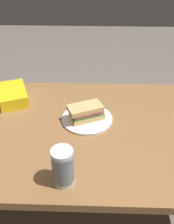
{
  "coord_description": "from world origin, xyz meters",
  "views": [
    {
      "loc": [
        0.02,
        1.02,
        1.54
      ],
      "look_at": [
        0.06,
        -0.06,
        0.77
      ],
      "focal_mm": 41.97,
      "sensor_mm": 36.0,
      "label": 1
    }
  ],
  "objects_px": {
    "dining_table": "(98,141)",
    "plastic_cup_stack": "(63,167)",
    "paper_plate": "(87,119)",
    "sandwich": "(86,112)",
    "chip_bag": "(13,95)"
  },
  "relations": [
    {
      "from": "dining_table",
      "to": "plastic_cup_stack",
      "type": "xyz_separation_m",
      "value": [
        0.14,
        0.34,
        0.17
      ]
    },
    {
      "from": "paper_plate",
      "to": "sandwich",
      "type": "distance_m",
      "value": 0.05
    },
    {
      "from": "dining_table",
      "to": "paper_plate",
      "type": "xyz_separation_m",
      "value": [
        0.06,
        -0.06,
        0.09
      ]
    },
    {
      "from": "paper_plate",
      "to": "chip_bag",
      "type": "distance_m",
      "value": 0.47
    },
    {
      "from": "dining_table",
      "to": "plastic_cup_stack",
      "type": "height_order",
      "value": "plastic_cup_stack"
    },
    {
      "from": "dining_table",
      "to": "chip_bag",
      "type": "bearing_deg",
      "value": -25.99
    },
    {
      "from": "sandwich",
      "to": "plastic_cup_stack",
      "type": "distance_m",
      "value": 0.41
    },
    {
      "from": "dining_table",
      "to": "sandwich",
      "type": "distance_m",
      "value": 0.16
    },
    {
      "from": "paper_plate",
      "to": "plastic_cup_stack",
      "type": "distance_m",
      "value": 0.42
    },
    {
      "from": "dining_table",
      "to": "sandwich",
      "type": "bearing_deg",
      "value": -43.51
    },
    {
      "from": "paper_plate",
      "to": "chip_bag",
      "type": "relative_size",
      "value": 1.14
    },
    {
      "from": "dining_table",
      "to": "sandwich",
      "type": "xyz_separation_m",
      "value": [
        0.06,
        -0.06,
        0.14
      ]
    },
    {
      "from": "paper_plate",
      "to": "chip_bag",
      "type": "xyz_separation_m",
      "value": [
        0.43,
        -0.18,
        0.03
      ]
    },
    {
      "from": "paper_plate",
      "to": "plastic_cup_stack",
      "type": "relative_size",
      "value": 1.57
    },
    {
      "from": "dining_table",
      "to": "plastic_cup_stack",
      "type": "distance_m",
      "value": 0.41
    }
  ]
}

